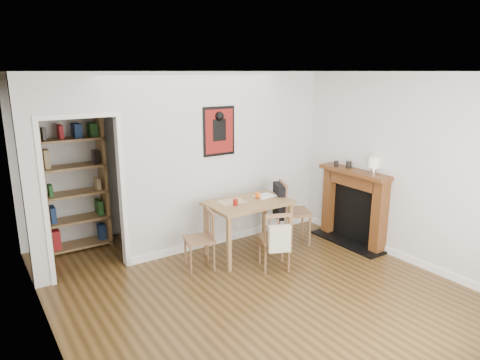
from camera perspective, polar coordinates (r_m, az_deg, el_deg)
ground at (r=5.53m, az=1.05°, el=-13.74°), size 5.20×5.20×0.00m
room_shell at (r=6.22m, az=-5.19°, el=2.16°), size 5.20×5.20×5.20m
dining_table at (r=6.12m, az=1.12°, el=-3.73°), size 1.18×0.75×0.80m
chair_left at (r=5.80m, az=-5.46°, el=-7.98°), size 0.50×0.50×0.82m
chair_right at (r=6.62m, az=7.10°, el=-4.20°), size 0.70×0.65×0.98m
chair_front at (r=5.79m, az=4.63°, el=-7.86°), size 0.54×0.57×0.83m
bookshelf at (r=6.72m, az=-21.29°, el=-0.04°), size 0.90×0.36×2.13m
fireplace at (r=6.82m, az=14.96°, el=-3.11°), size 0.45×1.25×1.16m
red_glass at (r=5.90m, az=-0.61°, el=-2.97°), size 0.07×0.07×0.09m
orange_fruit at (r=6.23m, az=2.41°, el=-2.07°), size 0.09×0.09×0.09m
placemat at (r=6.07m, az=-1.08°, el=-2.89°), size 0.37×0.29×0.00m
notebook at (r=6.34m, az=3.31°, el=-2.12°), size 0.31×0.24×0.01m
mantel_lamp at (r=6.46m, az=17.45°, el=2.10°), size 0.15×0.15×0.24m
ceramic_jar_a at (r=6.76m, az=14.30°, el=2.01°), size 0.09×0.09×0.11m
ceramic_jar_b at (r=6.82m, az=12.70°, el=2.14°), size 0.07×0.07×0.09m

